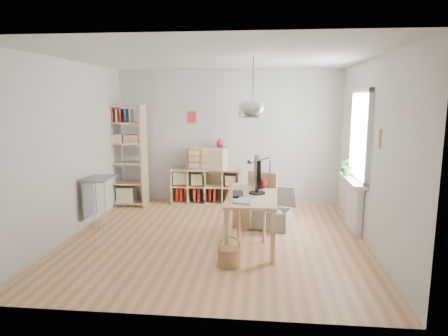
# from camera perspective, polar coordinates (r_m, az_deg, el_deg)

# --- Properties ---
(ground) EXTENTS (4.50, 4.50, 0.00)m
(ground) POSITION_cam_1_polar(r_m,az_deg,el_deg) (6.24, -1.21, -10.00)
(ground) COLOR tan
(ground) RESTS_ON ground
(room_shell) EXTENTS (4.50, 4.50, 4.50)m
(room_shell) POSITION_cam_1_polar(r_m,az_deg,el_deg) (5.68, 4.11, 8.63)
(room_shell) COLOR silver
(room_shell) RESTS_ON ground
(window_unit) EXTENTS (0.07, 1.16, 1.46)m
(window_unit) POSITION_cam_1_polar(r_m,az_deg,el_deg) (6.62, 18.95, 4.39)
(window_unit) COLOR white
(window_unit) RESTS_ON ground
(radiator) EXTENTS (0.10, 0.80, 0.80)m
(radiator) POSITION_cam_1_polar(r_m,az_deg,el_deg) (6.81, 18.12, -5.26)
(radiator) COLOR silver
(radiator) RESTS_ON ground
(windowsill) EXTENTS (0.22, 1.20, 0.06)m
(windowsill) POSITION_cam_1_polar(r_m,az_deg,el_deg) (6.70, 17.90, -1.71)
(windowsill) COLOR silver
(windowsill) RESTS_ON radiator
(desk) EXTENTS (0.70, 1.50, 0.75)m
(desk) POSITION_cam_1_polar(r_m,az_deg,el_deg) (5.86, 3.95, -4.62)
(desk) COLOR #E0B981
(desk) RESTS_ON ground
(cube_shelf) EXTENTS (1.40, 0.38, 0.72)m
(cube_shelf) POSITION_cam_1_polar(r_m,az_deg,el_deg) (8.20, -2.74, -2.97)
(cube_shelf) COLOR tan
(cube_shelf) RESTS_ON ground
(tall_bookshelf) EXTENTS (0.80, 0.38, 2.00)m
(tall_bookshelf) POSITION_cam_1_polar(r_m,az_deg,el_deg) (8.17, -14.00, 2.32)
(tall_bookshelf) COLOR #E0B981
(tall_bookshelf) RESTS_ON ground
(side_table) EXTENTS (0.40, 0.55, 0.85)m
(side_table) POSITION_cam_1_polar(r_m,az_deg,el_deg) (6.91, -17.89, -2.74)
(side_table) COLOR gray
(side_table) RESTS_ON ground
(chair) EXTENTS (0.63, 0.63, 0.98)m
(chair) POSITION_cam_1_polar(r_m,az_deg,el_deg) (6.24, 4.96, -4.63)
(chair) COLOR gray
(chair) RESTS_ON ground
(wicker_basket) EXTENTS (0.29, 0.29, 0.40)m
(wicker_basket) POSITION_cam_1_polar(r_m,az_deg,el_deg) (5.23, 0.75, -12.51)
(wicker_basket) COLOR #A16F48
(wicker_basket) RESTS_ON ground
(storage_chest) EXTENTS (0.81, 0.86, 0.66)m
(storage_chest) POSITION_cam_1_polar(r_m,az_deg,el_deg) (6.76, 6.96, -6.58)
(storage_chest) COLOR beige
(storage_chest) RESTS_ON ground
(monitor) EXTENTS (0.24, 0.61, 0.53)m
(monitor) POSITION_cam_1_polar(r_m,az_deg,el_deg) (5.81, 4.78, -0.79)
(monitor) COLOR black
(monitor) RESTS_ON desk
(keyboard) EXTENTS (0.19, 0.42, 0.02)m
(keyboard) POSITION_cam_1_polar(r_m,az_deg,el_deg) (5.79, 1.99, -3.73)
(keyboard) COLOR black
(keyboard) RESTS_ON desk
(task_lamp) EXTENTS (0.40, 0.15, 0.42)m
(task_lamp) POSITION_cam_1_polar(r_m,az_deg,el_deg) (6.38, 4.84, 0.08)
(task_lamp) COLOR black
(task_lamp) RESTS_ON desk
(yarn_ball) EXTENTS (0.16, 0.16, 0.16)m
(yarn_ball) POSITION_cam_1_polar(r_m,az_deg,el_deg) (6.19, 5.43, -2.20)
(yarn_ball) COLOR #520B18
(yarn_ball) RESTS_ON desk
(paper_tray) EXTENTS (0.32, 0.36, 0.03)m
(paper_tray) POSITION_cam_1_polar(r_m,az_deg,el_deg) (5.39, 3.01, -4.73)
(paper_tray) COLOR silver
(paper_tray) RESTS_ON desk
(drawer_chest) EXTENTS (0.82, 0.51, 0.44)m
(drawer_chest) POSITION_cam_1_polar(r_m,az_deg,el_deg) (8.03, -2.38, 1.41)
(drawer_chest) COLOR tan
(drawer_chest) RESTS_ON cube_shelf
(red_vase) EXTENTS (0.14, 0.14, 0.17)m
(red_vase) POSITION_cam_1_polar(r_m,az_deg,el_deg) (7.96, -0.61, 3.54)
(red_vase) COLOR maroon
(red_vase) RESTS_ON drawer_chest
(potted_plant) EXTENTS (0.31, 0.27, 0.34)m
(potted_plant) POSITION_cam_1_polar(r_m,az_deg,el_deg) (6.92, 17.37, 0.35)
(potted_plant) COLOR #295F23
(potted_plant) RESTS_ON windowsill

